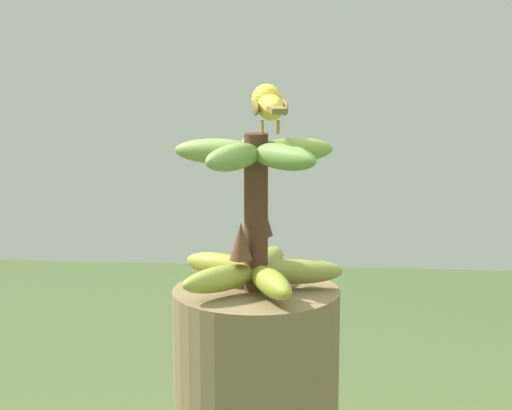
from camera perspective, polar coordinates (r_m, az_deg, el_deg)
The scene contains 2 objects.
banana_bunch at distance 1.45m, azimuth -0.01°, elevation -0.55°, with size 0.28×0.28×0.25m.
perched_bird at distance 1.43m, azimuth 0.82°, elevation 6.32°, with size 0.18×0.06×0.08m.
Camera 1 is at (1.42, 0.12, 1.42)m, focal length 64.04 mm.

